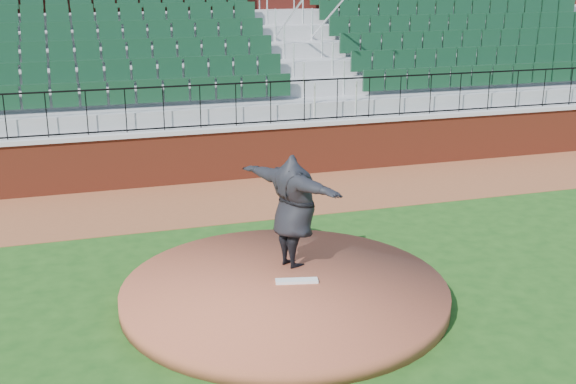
% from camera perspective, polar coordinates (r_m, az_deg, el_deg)
% --- Properties ---
extents(ground, '(90.00, 90.00, 0.00)m').
position_cam_1_polar(ground, '(11.19, 2.31, -8.55)').
color(ground, '#1B4513').
rests_on(ground, ground).
extents(warning_track, '(34.00, 3.20, 0.01)m').
position_cam_1_polar(warning_track, '(16.02, -4.15, -0.51)').
color(warning_track, brown).
rests_on(warning_track, ground).
extents(field_wall, '(34.00, 0.35, 1.20)m').
position_cam_1_polar(field_wall, '(17.37, -5.41, 2.89)').
color(field_wall, maroon).
rests_on(field_wall, ground).
extents(wall_cap, '(34.00, 0.45, 0.10)m').
position_cam_1_polar(wall_cap, '(17.22, -5.47, 4.98)').
color(wall_cap, '#B7B7B7').
rests_on(wall_cap, field_wall).
extents(wall_railing, '(34.00, 0.05, 1.00)m').
position_cam_1_polar(wall_railing, '(17.11, -5.52, 6.78)').
color(wall_railing, black).
rests_on(wall_railing, wall_cap).
extents(seating_stands, '(34.00, 5.10, 4.60)m').
position_cam_1_polar(seating_stands, '(19.68, -7.23, 9.55)').
color(seating_stands, gray).
rests_on(seating_stands, ground).
extents(concourse_wall, '(34.00, 0.50, 5.50)m').
position_cam_1_polar(concourse_wall, '(22.38, -8.59, 11.55)').
color(concourse_wall, maroon).
rests_on(concourse_wall, ground).
extents(pitchers_mound, '(4.97, 4.97, 0.25)m').
position_cam_1_polar(pitchers_mound, '(11.14, -0.26, -7.93)').
color(pitchers_mound, brown).
rests_on(pitchers_mound, ground).
extents(pitching_rubber, '(0.67, 0.30, 0.04)m').
position_cam_1_polar(pitching_rubber, '(11.18, 0.69, -7.02)').
color(pitching_rubber, white).
rests_on(pitching_rubber, pitchers_mound).
extents(pitcher, '(1.49, 2.33, 1.85)m').
position_cam_1_polar(pitcher, '(11.49, 0.43, -1.50)').
color(pitcher, black).
rests_on(pitcher, pitchers_mound).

